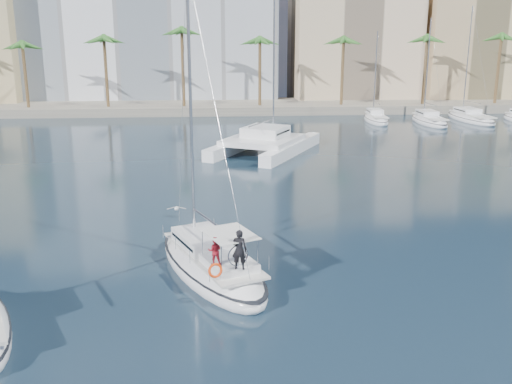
{
  "coord_description": "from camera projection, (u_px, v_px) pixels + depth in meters",
  "views": [
    {
      "loc": [
        -1.82,
        -26.99,
        10.76
      ],
      "look_at": [
        0.43,
        1.5,
        3.03
      ],
      "focal_mm": 40.0,
      "sensor_mm": 36.0,
      "label": 1
    }
  ],
  "objects": [
    {
      "name": "ground",
      "position": [
        250.0,
        257.0,
        28.92
      ],
      "size": [
        160.0,
        160.0,
        0.0
      ],
      "primitive_type": "plane",
      "color": "black",
      "rests_on": "ground"
    },
    {
      "name": "quay",
      "position": [
        223.0,
        107.0,
        87.47
      ],
      "size": [
        120.0,
        14.0,
        1.2
      ],
      "primitive_type": "cube",
      "color": "gray",
      "rests_on": "ground"
    },
    {
      "name": "building_modern",
      "position": [
        148.0,
        18.0,
        94.6
      ],
      "size": [
        42.0,
        16.0,
        28.0
      ],
      "primitive_type": "cube",
      "color": "white",
      "rests_on": "ground"
    },
    {
      "name": "building_beige",
      "position": [
        352.0,
        43.0,
        95.34
      ],
      "size": [
        20.0,
        14.0,
        20.0
      ],
      "primitive_type": "cube",
      "color": "#CEB394",
      "rests_on": "ground"
    },
    {
      "name": "building_tan_right",
      "position": [
        472.0,
        49.0,
        95.19
      ],
      "size": [
        18.0,
        12.0,
        18.0
      ],
      "primitive_type": "cube",
      "color": "tan",
      "rests_on": "ground"
    },
    {
      "name": "palm_centre",
      "position": [
        222.0,
        42.0,
        81.09
      ],
      "size": [
        3.6,
        3.6,
        12.3
      ],
      "color": "brown",
      "rests_on": "ground"
    },
    {
      "name": "palm_right",
      "position": [
        454.0,
        41.0,
        83.67
      ],
      "size": [
        3.6,
        3.6,
        12.3
      ],
      "color": "brown",
      "rests_on": "ground"
    },
    {
      "name": "main_sloop",
      "position": [
        211.0,
        264.0,
        26.76
      ],
      "size": [
        6.7,
        10.34,
        14.69
      ],
      "rotation": [
        0.0,
        0.0,
        0.39
      ],
      "color": "white",
      "rests_on": "ground"
    },
    {
      "name": "catamaran",
      "position": [
        265.0,
        140.0,
        55.21
      ],
      "size": [
        12.3,
        15.04,
        19.44
      ],
      "rotation": [
        0.0,
        0.0,
        -0.49
      ],
      "color": "white",
      "rests_on": "ground"
    },
    {
      "name": "seagull",
      "position": [
        176.0,
        208.0,
        35.17
      ],
      "size": [
        1.19,
        0.51,
        0.22
      ],
      "color": "silver",
      "rests_on": "ground"
    },
    {
      "name": "moored_yacht_a",
      "position": [
        376.0,
        122.0,
        75.67
      ],
      "size": [
        3.37,
        9.52,
        11.9
      ],
      "primitive_type": null,
      "rotation": [
        0.0,
        0.0,
        -0.07
      ],
      "color": "white",
      "rests_on": "ground"
    },
    {
      "name": "moored_yacht_b",
      "position": [
        429.0,
        123.0,
        74.24
      ],
      "size": [
        3.32,
        10.83,
        13.72
      ],
      "primitive_type": null,
      "rotation": [
        0.0,
        0.0,
        -0.02
      ],
      "color": "white",
      "rests_on": "ground"
    },
    {
      "name": "moored_yacht_c",
      "position": [
        470.0,
        121.0,
        76.65
      ],
      "size": [
        3.98,
        12.33,
        15.54
      ],
      "primitive_type": null,
      "rotation": [
        0.0,
        0.0,
        0.03
      ],
      "color": "white",
      "rests_on": "ground"
    }
  ]
}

